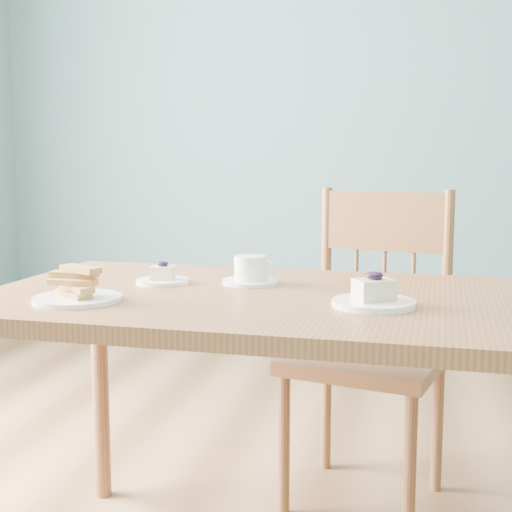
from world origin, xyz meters
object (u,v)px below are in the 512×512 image
cheesecake_plate_far (163,278)px  biscotti_plate (77,290)px  dining_table (274,325)px  dining_chair (370,343)px  coffee_cup (251,272)px  cheesecake_plate_near (374,297)px

cheesecake_plate_far → biscotti_plate: 0.29m
dining_table → biscotti_plate: (-0.42, -0.18, 0.10)m
dining_chair → coffee_cup: (-0.28, -0.42, 0.28)m
dining_table → coffee_cup: bearing=126.0°
dining_table → cheesecake_plate_near: 0.27m
coffee_cup → biscotti_plate: (-0.33, -0.30, -0.01)m
cheesecake_plate_near → coffee_cup: size_ratio=1.26×
dining_table → coffee_cup: coffee_cup is taller
cheesecake_plate_far → coffee_cup: (0.23, 0.04, 0.02)m
cheesecake_plate_far → coffee_cup: 0.23m
dining_table → cheesecake_plate_near: (0.24, -0.09, 0.09)m
dining_chair → biscotti_plate: bearing=-116.8°
cheesecake_plate_near → dining_chair: bearing=93.6°
dining_table → biscotti_plate: biscotti_plate is taller
biscotti_plate → dining_chair: bearing=49.5°
dining_chair → biscotti_plate: dining_chair is taller
dining_chair → cheesecake_plate_near: bearing=-72.6°
cheesecake_plate_far → dining_chair: bearing=41.9°
coffee_cup → biscotti_plate: bearing=-131.7°
coffee_cup → biscotti_plate: 0.45m
coffee_cup → dining_table: bearing=-50.4°
dining_table → dining_chair: dining_chair is taller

